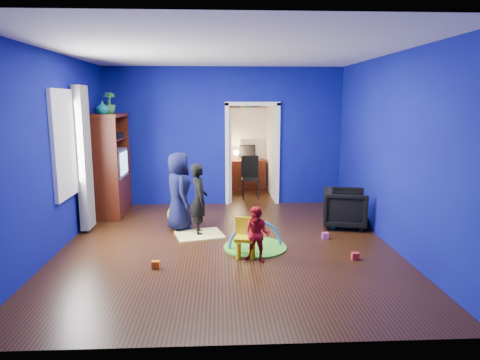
{
  "coord_description": "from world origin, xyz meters",
  "views": [
    {
      "loc": [
        -0.11,
        -6.31,
        2.19
      ],
      "look_at": [
        0.22,
        0.4,
        0.95
      ],
      "focal_mm": 32.0,
      "sensor_mm": 36.0,
      "label": 1
    }
  ],
  "objects_px": {
    "child_navy": "(179,192)",
    "folding_chair": "(250,178)",
    "armchair": "(345,208)",
    "crt_tv": "(112,163)",
    "hopper_ball": "(178,215)",
    "study_desk": "(248,175)",
    "toddler_red": "(257,234)",
    "tv_armoire": "(110,165)",
    "vase": "(102,107)",
    "child_black": "(199,199)",
    "play_mat": "(255,247)",
    "kid_chair": "(245,240)"
  },
  "relations": [
    {
      "from": "child_navy",
      "to": "folding_chair",
      "type": "bearing_deg",
      "value": -46.59
    },
    {
      "from": "armchair",
      "to": "crt_tv",
      "type": "height_order",
      "value": "crt_tv"
    },
    {
      "from": "hopper_ball",
      "to": "study_desk",
      "type": "xyz_separation_m",
      "value": [
        1.45,
        3.14,
        0.18
      ]
    },
    {
      "from": "hopper_ball",
      "to": "toddler_red",
      "type": "bearing_deg",
      "value": -55.3
    },
    {
      "from": "toddler_red",
      "to": "tv_armoire",
      "type": "relative_size",
      "value": 0.4
    },
    {
      "from": "vase",
      "to": "child_black",
      "type": "bearing_deg",
      "value": -30.79
    },
    {
      "from": "crt_tv",
      "to": "play_mat",
      "type": "xyz_separation_m",
      "value": [
        2.6,
        -2.09,
        -1.01
      ]
    },
    {
      "from": "toddler_red",
      "to": "vase",
      "type": "distance_m",
      "value": 3.9
    },
    {
      "from": "hopper_ball",
      "to": "kid_chair",
      "type": "bearing_deg",
      "value": -55.58
    },
    {
      "from": "tv_armoire",
      "to": "kid_chair",
      "type": "relative_size",
      "value": 3.92
    },
    {
      "from": "kid_chair",
      "to": "folding_chair",
      "type": "distance_m",
      "value": 3.81
    },
    {
      "from": "study_desk",
      "to": "folding_chair",
      "type": "distance_m",
      "value": 0.96
    },
    {
      "from": "crt_tv",
      "to": "hopper_ball",
      "type": "relative_size",
      "value": 1.81
    },
    {
      "from": "child_black",
      "to": "folding_chair",
      "type": "relative_size",
      "value": 1.3
    },
    {
      "from": "toddler_red",
      "to": "kid_chair",
      "type": "height_order",
      "value": "toddler_red"
    },
    {
      "from": "child_navy",
      "to": "folding_chair",
      "type": "relative_size",
      "value": 1.46
    },
    {
      "from": "armchair",
      "to": "tv_armoire",
      "type": "height_order",
      "value": "tv_armoire"
    },
    {
      "from": "tv_armoire",
      "to": "study_desk",
      "type": "relative_size",
      "value": 2.23
    },
    {
      "from": "child_navy",
      "to": "vase",
      "type": "height_order",
      "value": "vase"
    },
    {
      "from": "toddler_red",
      "to": "kid_chair",
      "type": "relative_size",
      "value": 1.56
    },
    {
      "from": "crt_tv",
      "to": "kid_chair",
      "type": "xyz_separation_m",
      "value": [
        2.43,
        -2.44,
        -0.77
      ]
    },
    {
      "from": "hopper_ball",
      "to": "play_mat",
      "type": "bearing_deg",
      "value": -44.68
    },
    {
      "from": "tv_armoire",
      "to": "hopper_ball",
      "type": "bearing_deg",
      "value": -31.32
    },
    {
      "from": "armchair",
      "to": "kid_chair",
      "type": "relative_size",
      "value": 1.48
    },
    {
      "from": "child_navy",
      "to": "armchair",
      "type": "bearing_deg",
      "value": -105.89
    },
    {
      "from": "child_navy",
      "to": "play_mat",
      "type": "height_order",
      "value": "child_navy"
    },
    {
      "from": "child_navy",
      "to": "study_desk",
      "type": "height_order",
      "value": "child_navy"
    },
    {
      "from": "toddler_red",
      "to": "folding_chair",
      "type": "xyz_separation_m",
      "value": [
        0.2,
        3.99,
        0.07
      ]
    },
    {
      "from": "child_navy",
      "to": "kid_chair",
      "type": "relative_size",
      "value": 2.69
    },
    {
      "from": "vase",
      "to": "hopper_ball",
      "type": "height_order",
      "value": "vase"
    },
    {
      "from": "folding_chair",
      "to": "hopper_ball",
      "type": "bearing_deg",
      "value": -123.77
    },
    {
      "from": "folding_chair",
      "to": "crt_tv",
      "type": "bearing_deg",
      "value": -154.19
    },
    {
      "from": "kid_chair",
      "to": "crt_tv",
      "type": "bearing_deg",
      "value": 146.44
    },
    {
      "from": "hopper_ball",
      "to": "kid_chair",
      "type": "height_order",
      "value": "kid_chair"
    },
    {
      "from": "crt_tv",
      "to": "play_mat",
      "type": "height_order",
      "value": "crt_tv"
    },
    {
      "from": "crt_tv",
      "to": "child_navy",
      "type": "bearing_deg",
      "value": -38.16
    },
    {
      "from": "study_desk",
      "to": "hopper_ball",
      "type": "bearing_deg",
      "value": -114.89
    },
    {
      "from": "child_black",
      "to": "toddler_red",
      "type": "bearing_deg",
      "value": -156.8
    },
    {
      "from": "kid_chair",
      "to": "study_desk",
      "type": "xyz_separation_m",
      "value": [
        0.35,
        4.75,
        0.12
      ]
    },
    {
      "from": "hopper_ball",
      "to": "crt_tv",
      "type": "bearing_deg",
      "value": 147.92
    },
    {
      "from": "toddler_red",
      "to": "study_desk",
      "type": "xyz_separation_m",
      "value": [
        0.2,
        4.95,
        -0.01
      ]
    },
    {
      "from": "study_desk",
      "to": "folding_chair",
      "type": "height_order",
      "value": "folding_chair"
    },
    {
      "from": "play_mat",
      "to": "folding_chair",
      "type": "distance_m",
      "value": 3.47
    },
    {
      "from": "child_black",
      "to": "child_navy",
      "type": "height_order",
      "value": "child_navy"
    },
    {
      "from": "toddler_red",
      "to": "vase",
      "type": "relative_size",
      "value": 3.23
    },
    {
      "from": "hopper_ball",
      "to": "play_mat",
      "type": "xyz_separation_m",
      "value": [
        1.28,
        -1.26,
        -0.18
      ]
    },
    {
      "from": "play_mat",
      "to": "crt_tv",
      "type": "bearing_deg",
      "value": 141.18
    },
    {
      "from": "study_desk",
      "to": "folding_chair",
      "type": "relative_size",
      "value": 0.96
    },
    {
      "from": "tv_armoire",
      "to": "armchair",
      "type": "bearing_deg",
      "value": -13.65
    },
    {
      "from": "crt_tv",
      "to": "study_desk",
      "type": "bearing_deg",
      "value": 39.66
    }
  ]
}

